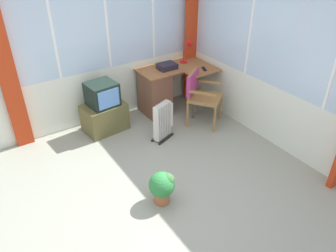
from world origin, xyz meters
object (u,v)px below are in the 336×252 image
(desk_lamp, at_px, (189,48))
(tv_remote, at_px, (204,69))
(tv_on_stand, at_px, (104,110))
(desk, at_px, (157,90))
(potted_plant, at_px, (162,186))
(paper_tray, at_px, (167,66))
(wooden_armchair, at_px, (198,91))
(space_heater, at_px, (163,121))

(desk_lamp, distance_m, tv_remote, 0.47)
(desk_lamp, xyz_separation_m, tv_on_stand, (-1.65, -0.05, -0.67))
(desk, height_order, tv_remote, tv_remote)
(tv_on_stand, distance_m, potted_plant, 1.85)
(paper_tray, xyz_separation_m, potted_plant, (-1.28, -1.86, -0.57))
(paper_tray, distance_m, potted_plant, 2.33)
(tv_remote, height_order, potted_plant, tv_remote)
(wooden_armchair, relative_size, space_heater, 1.47)
(wooden_armchair, bearing_deg, paper_tray, 107.19)
(desk, height_order, potted_plant, desk)
(wooden_armchair, xyz_separation_m, tv_on_stand, (-1.37, 0.60, -0.21))
(paper_tray, xyz_separation_m, tv_on_stand, (-1.18, -0.02, -0.46))
(desk, relative_size, space_heater, 2.02)
(desk, relative_size, wooden_armchair, 1.37)
(tv_remote, height_order, paper_tray, paper_tray)
(desk, xyz_separation_m, tv_remote, (0.68, -0.38, 0.37))
(desk_lamp, distance_m, potted_plant, 2.70)
(space_heater, bearing_deg, tv_remote, 19.24)
(potted_plant, bearing_deg, space_heater, 56.94)
(tv_remote, height_order, tv_on_stand, tv_on_stand)
(space_heater, bearing_deg, paper_tray, 53.45)
(desk, height_order, tv_on_stand, tv_on_stand)
(wooden_armchair, xyz_separation_m, space_heater, (-0.72, -0.10, -0.26))
(paper_tray, bearing_deg, tv_remote, -36.15)
(desk_lamp, height_order, tv_on_stand, desk_lamp)
(desk, xyz_separation_m, tv_on_stand, (-1.00, -0.03, -0.06))
(desk_lamp, xyz_separation_m, paper_tray, (-0.47, -0.03, -0.22))
(space_heater, bearing_deg, wooden_armchair, 8.08)
(tv_remote, bearing_deg, potted_plant, -118.46)
(paper_tray, height_order, potted_plant, paper_tray)
(tv_remote, height_order, wooden_armchair, wooden_armchair)
(paper_tray, relative_size, potted_plant, 0.73)
(potted_plant, bearing_deg, desk, 59.76)
(desk_lamp, xyz_separation_m, space_heater, (-1.00, -0.75, -0.73))
(paper_tray, distance_m, space_heater, 1.03)
(paper_tray, xyz_separation_m, wooden_armchair, (0.19, -0.62, -0.25))
(desk, bearing_deg, tv_on_stand, -178.06)
(desk_lamp, distance_m, paper_tray, 0.52)
(desk_lamp, height_order, potted_plant, desk_lamp)
(potted_plant, bearing_deg, wooden_armchair, 40.35)
(paper_tray, distance_m, tv_on_stand, 1.27)
(wooden_armchair, bearing_deg, potted_plant, -139.65)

